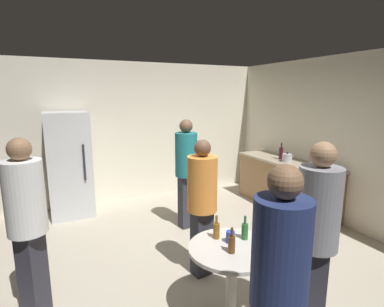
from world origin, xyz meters
name	(u,v)px	position (x,y,z in m)	size (l,w,h in m)	color
ground_plane	(194,260)	(0.00, 0.00, -0.05)	(5.20, 5.20, 0.10)	#B2A893
wall_back	(137,132)	(0.00, 2.63, 1.35)	(5.32, 0.06, 2.70)	silver
wall_side_right	(343,142)	(2.63, 0.00, 1.35)	(0.06, 5.20, 2.70)	silver
refrigerator	(70,165)	(-1.31, 2.20, 0.90)	(0.70, 0.68, 1.80)	silver
kitchen_counter	(285,184)	(2.28, 0.85, 0.45)	(0.64, 2.10, 0.90)	olive
kettle	(287,158)	(2.23, 0.79, 0.97)	(0.24, 0.17, 0.18)	#B2B2B7
wine_bottle_on_counter	(281,153)	(2.27, 1.00, 1.02)	(0.08, 0.08, 0.31)	#3F141E
foreground_table	(232,257)	(-0.16, -1.13, 0.63)	(0.80, 0.80, 0.73)	beige
beer_bottle_amber	(216,230)	(-0.21, -0.92, 0.82)	(0.06, 0.06, 0.23)	#8C5919
beer_bottle_brown	(232,244)	(-0.22, -1.21, 0.82)	(0.06, 0.06, 0.23)	#593314
beer_bottle_green	(245,231)	(0.03, -1.05, 0.82)	(0.06, 0.06, 0.23)	#26662D
plastic_cup_blue	(230,237)	(-0.14, -1.05, 0.79)	(0.08, 0.08, 0.11)	blue
person_in_teal_shirt	(186,166)	(0.29, 0.88, 1.01)	(0.38, 0.38, 1.72)	#2D2D38
person_in_orange_shirt	(202,198)	(-0.07, -0.36, 0.94)	(0.39, 0.39, 1.60)	#2D2D38
person_in_navy_shirt	(279,280)	(-0.41, -2.00, 1.00)	(0.36, 0.36, 1.71)	#2D2D38
person_in_white_shirt	(27,216)	(-1.82, -0.30, 1.01)	(0.48, 0.48, 1.73)	#2D2D38
person_in_gray_shirt	(317,229)	(0.33, -1.61, 1.02)	(0.47, 0.47, 1.73)	#2D2D38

